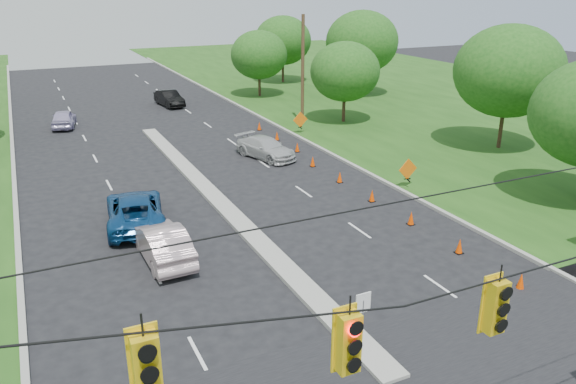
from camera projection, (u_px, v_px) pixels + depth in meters
curb_left at (14, 178)px, 34.83m from camera, size 0.25×110.00×0.16m
curb_right at (304, 141)px, 42.98m from camera, size 0.25×110.00×0.16m
median at (216, 200)px, 31.29m from camera, size 1.00×34.00×0.18m
median_sign at (363, 309)px, 18.10m from camera, size 0.55×0.06×2.05m
signal_span at (564, 331)px, 10.93m from camera, size 25.60×0.32×9.00m
utility_pole_far_right at (303, 71)px, 46.60m from camera, size 0.28×0.28×9.00m
cone_1 at (521, 281)px, 22.01m from camera, size 0.32×0.32×0.70m
cone_2 at (459, 246)px, 24.97m from camera, size 0.32×0.32×0.70m
cone_3 at (411, 218)px, 27.93m from camera, size 0.32×0.32×0.70m
cone_4 at (372, 196)px, 30.89m from camera, size 0.32×0.32×0.70m
cone_5 at (340, 177)px, 33.85m from camera, size 0.32×0.32×0.70m
cone_6 at (313, 161)px, 36.81m from camera, size 0.32×0.32×0.70m
cone_7 at (297, 147)px, 40.01m from camera, size 0.32×0.32×0.70m
cone_8 at (277, 136)px, 42.97m from camera, size 0.32×0.32×0.70m
cone_9 at (259, 126)px, 45.93m from camera, size 0.32×0.32×0.70m
work_sign_1 at (408, 170)px, 32.73m from camera, size 1.27×0.58×1.37m
work_sign_2 at (300, 120)px, 44.57m from camera, size 1.27×0.58×1.37m
tree_8 at (509, 71)px, 39.06m from camera, size 7.56×7.56×8.82m
tree_9 at (345, 72)px, 47.22m from camera, size 5.88×5.88×6.86m
tree_10 at (362, 42)px, 58.47m from camera, size 7.56×7.56×8.82m
tree_11 at (283, 40)px, 66.37m from camera, size 6.72×6.72×7.84m
tree_12 at (259, 55)px, 58.25m from camera, size 5.88×5.88×6.86m
white_sedan at (163, 243)px, 24.25m from camera, size 1.83×4.90×1.60m
blue_pickup at (135, 210)px, 27.74m from camera, size 3.52×6.15×1.61m
silver_car_far at (266, 148)px, 38.53m from camera, size 3.36×5.24×1.41m
silver_car_oncoming at (64, 119)px, 46.73m from camera, size 2.51×4.58×1.47m
dark_car_receding at (169, 98)px, 54.81m from camera, size 2.13×4.76×1.52m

